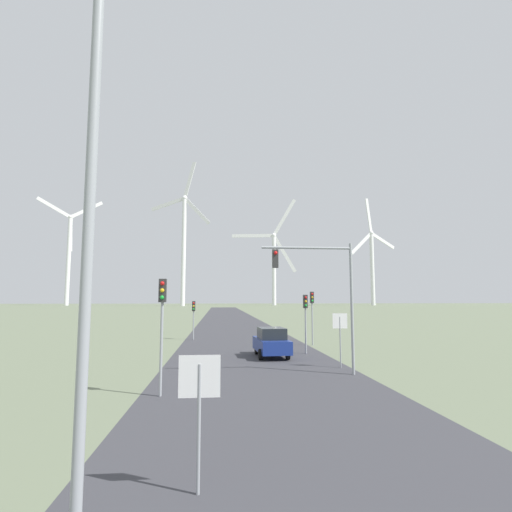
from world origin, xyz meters
name	(u,v)px	position (x,y,z in m)	size (l,w,h in m)	color
road_surface	(236,330)	(0.00, 48.00, 0.00)	(10.00, 240.00, 0.01)	#38383D
streetlamp	(95,94)	(-4.14, 6.56, 7.06)	(2.66, 0.32, 11.58)	#93999E
stop_sign_near	(199,396)	(-2.40, 7.99, 1.80)	(0.81, 0.07, 2.57)	#93999E
stop_sign_far	(340,329)	(4.47, 21.21, 2.01)	(0.81, 0.07, 2.87)	#93999E
traffic_light_post_near_left	(162,310)	(-4.21, 15.74, 3.23)	(0.28, 0.33, 4.42)	#93999E
traffic_light_post_near_right	(305,310)	(3.82, 26.82, 2.87)	(0.28, 0.34, 3.92)	#93999E
traffic_light_post_mid_left	(194,311)	(-4.28, 36.60, 2.53)	(0.28, 0.33, 3.44)	#93999E
traffic_light_post_mid_right	(312,306)	(5.37, 31.42, 3.08)	(0.28, 0.34, 4.21)	#93999E
traffic_light_mast_overhead	(321,281)	(2.99, 19.28, 4.55)	(4.54, 0.35, 6.41)	#93999E
car_approaching	(271,342)	(1.31, 25.50, 0.91)	(2.05, 4.20, 1.83)	navy
wind_turbine_far_left	(69,251)	(-82.45, 221.15, 29.10)	(30.35, 14.20, 58.24)	white
wind_turbine_left	(184,240)	(-19.68, 199.98, 32.66)	(30.79, 12.02, 72.88)	white
wind_turbine_center	(274,260)	(28.08, 216.43, 24.89)	(35.34, 5.86, 58.94)	white
wind_turbine_right	(372,259)	(81.37, 210.25, 24.95)	(30.78, 15.17, 58.76)	white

